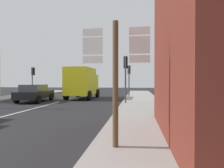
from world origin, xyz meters
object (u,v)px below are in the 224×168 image
delivery_truck (82,82)px  traffic_light_far_right (129,74)px  sedan_far (35,93)px  route_sign_post (116,74)px  traffic_light_far_left (33,75)px  traffic_light_near_right (126,69)px

delivery_truck → traffic_light_far_right: 5.11m
sedan_far → traffic_light_far_right: bearing=35.2°
delivery_truck → route_sign_post: route_sign_post is taller
route_sign_post → traffic_light_far_left: bearing=124.8°
route_sign_post → traffic_light_far_right: size_ratio=0.93×
route_sign_post → delivery_truck: bearing=109.2°
delivery_truck → traffic_light_near_right: bearing=-42.0°
sedan_far → delivery_truck: delivery_truck is taller
delivery_truck → traffic_light_near_right: (4.55, -4.10, 1.04)m
traffic_light_near_right → delivery_truck: bearing=138.0°
sedan_far → traffic_light_far_left: traffic_light_far_left is taller
delivery_truck → traffic_light_far_left: bearing=158.1°
traffic_light_far_left → traffic_light_near_right: 13.24m
route_sign_post → traffic_light_far_right: 16.27m
sedan_far → traffic_light_near_right: size_ratio=1.18×
sedan_far → traffic_light_far_left: (-3.61, 6.06, 1.75)m
route_sign_post → sedan_far: bearing=126.8°
traffic_light_far_left → traffic_light_near_right: bearing=-31.1°
traffic_light_far_left → traffic_light_near_right: size_ratio=0.93×
route_sign_post → traffic_light_far_right: traffic_light_far_right is taller
sedan_far → delivery_truck: size_ratio=0.85×
sedan_far → traffic_light_near_right: traffic_light_near_right is taller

